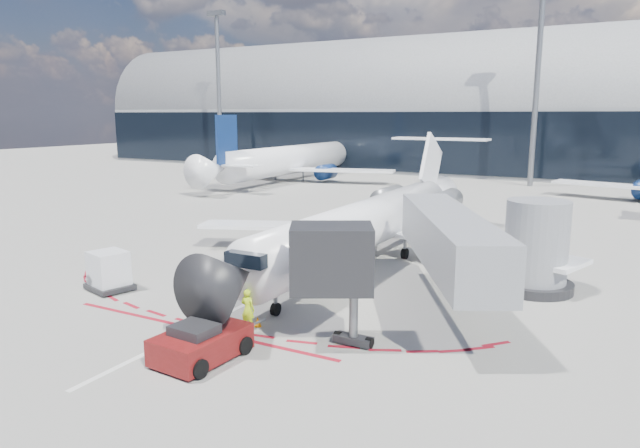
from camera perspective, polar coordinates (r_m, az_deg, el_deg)
The scene contains 14 objects.
ground at distance 34.72m, azimuth 0.10°, elevation -4.34°, with size 260.00×260.00×0.00m, color gray.
apron_centerline at distance 36.44m, azimuth 1.59°, elevation -3.60°, with size 0.25×40.00×0.01m, color silver.
apron_stop_bar at distance 25.66m, azimuth -12.32°, elevation -10.19°, with size 14.00×0.25×0.01m, color maroon.
terminal_building at distance 95.82m, azimuth 19.08°, elevation 9.97°, with size 150.00×24.15×24.00m.
jet_bridge at distance 27.87m, azimuth 15.10°, elevation -2.17°, with size 10.03×15.20×4.90m.
light_mast_west at distance 98.59m, azimuth -10.08°, elevation 12.71°, with size 0.70×0.70×25.00m, color slate.
light_mast_centre at distance 78.35m, azimuth 20.85°, elevation 12.69°, with size 0.70×0.70×25.00m, color slate.
regional_jet at distance 35.77m, azimuth 5.31°, elevation 0.34°, with size 25.22×31.10×7.79m.
pushback_tug at distance 22.41m, azimuth -11.81°, elevation -11.57°, with size 2.65×5.74×1.47m.
ramp_worker at distance 24.92m, azimuth -7.24°, elevation -8.46°, with size 0.66×0.43×1.81m, color #CDFF1A.
uld_container at distance 32.01m, azimuth -20.35°, elevation -4.44°, with size 2.64×2.41×2.09m.
safety_cone_left at distance 31.77m, azimuth -12.49°, elevation -5.62°, with size 0.34×0.34×0.47m, color orange.
safety_cone_right at distance 25.42m, azimuth -6.25°, elevation -9.67°, with size 0.33×0.33×0.45m, color orange.
bg_airliner_0 at distance 80.68m, azimuth -2.77°, elevation 8.44°, with size 35.05×37.11×11.34m, color white, non-canonical shape.
Camera 1 is at (15.82, -29.53, 9.14)m, focal length 32.00 mm.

